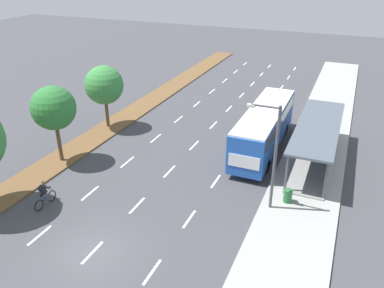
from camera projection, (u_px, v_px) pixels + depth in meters
ground_plane at (93, 252)px, 19.95m from camera, size 140.00×140.00×0.00m
median_strip at (143, 106)px, 39.38m from camera, size 2.60×52.00×0.12m
sidewalk_right at (321, 133)px, 33.22m from camera, size 4.50×52.00×0.15m
lane_divider_left at (178, 119)px, 36.18m from camera, size 0.14×47.28×0.01m
lane_divider_center at (213, 125)px, 34.95m from camera, size 0.14×47.28×0.01m
lane_divider_right at (251, 131)px, 33.73m from camera, size 0.14×47.28×0.01m
bus_shelter at (320, 140)px, 27.72m from camera, size 2.90×10.87×2.86m
bus at (264, 125)px, 29.73m from camera, size 2.54×11.29×3.37m
cyclist at (44, 195)px, 23.32m from camera, size 0.46×1.82×1.71m
median_tree_second at (53, 108)px, 26.95m from camera, size 3.15×3.15×5.69m
median_tree_third at (104, 85)px, 32.81m from camera, size 3.31×3.31×5.46m
streetlight at (273, 151)px, 21.71m from camera, size 1.91×0.24×6.50m
trash_bin at (288, 196)px, 23.61m from camera, size 0.52×0.52×0.85m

